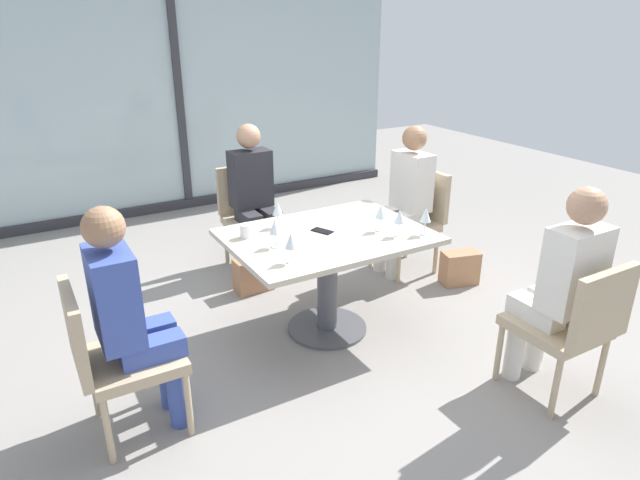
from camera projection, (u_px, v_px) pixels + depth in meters
name	position (u px, v px, depth m)	size (l,w,h in m)	color
ground_plane	(327.00, 329.00, 3.89)	(12.00, 12.00, 0.00)	gray
window_wall_backdrop	(179.00, 101.00, 5.99)	(5.38, 0.10, 2.70)	#A2B7BC
dining_table_main	(327.00, 258.00, 3.68)	(1.31, 0.96, 0.73)	#BCB29E
chair_far_right	(414.00, 215.00, 4.67)	(0.50, 0.46, 0.87)	tan
chair_near_window	(250.00, 211.00, 4.76)	(0.46, 0.51, 0.87)	tan
chair_front_right	(573.00, 322.00, 3.01)	(0.46, 0.50, 0.87)	tan
chair_side_end	(113.00, 352.00, 2.74)	(0.50, 0.46, 0.87)	tan
person_far_right	(405.00, 194.00, 4.54)	(0.39, 0.34, 1.26)	silver
person_near_window	(254.00, 192.00, 4.60)	(0.34, 0.39, 1.26)	#28282D
person_front_right	(562.00, 282.00, 3.02)	(0.34, 0.39, 1.26)	silver
person_side_end	(130.00, 311.00, 2.71)	(0.39, 0.34, 1.26)	#384C9E
wine_glass_0	(400.00, 217.00, 3.53)	(0.07, 0.07, 0.18)	silver
wine_glass_1	(275.00, 227.00, 3.36)	(0.07, 0.07, 0.18)	silver
wine_glass_2	(426.00, 215.00, 3.55)	(0.07, 0.07, 0.18)	silver
wine_glass_3	(381.00, 212.00, 3.62)	(0.07, 0.07, 0.18)	silver
wine_glass_4	(278.00, 209.00, 3.68)	(0.07, 0.07, 0.18)	silver
wine_glass_5	(291.00, 241.00, 3.14)	(0.07, 0.07, 0.18)	silver
coffee_cup	(246.00, 231.00, 3.54)	(0.08, 0.08, 0.09)	white
cell_phone_on_table	(322.00, 231.00, 3.65)	(0.07, 0.14, 0.01)	black
handbag_0	(460.00, 268.00, 4.51)	(0.30, 0.16, 0.28)	#A3704C
handbag_1	(253.00, 274.00, 4.39)	(0.30, 0.16, 0.28)	#A3704C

